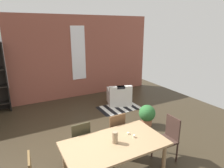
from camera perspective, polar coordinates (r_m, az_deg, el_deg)
ground_plane at (r=4.43m, az=-8.63°, el=-22.07°), size 10.54×10.54×0.00m
back_wall_brick at (r=7.59m, az=-19.93°, el=6.58°), size 9.03×0.12×3.17m
window_pane_1 at (r=7.83m, az=-9.67°, el=8.75°), size 0.55×0.02×2.06m
dining_table at (r=3.66m, az=0.77°, el=-17.67°), size 1.81×1.01×0.77m
vase_on_table at (r=3.56m, az=0.85°, el=-15.12°), size 0.10×0.10×0.21m
tealight_candle_0 at (r=3.86m, az=4.68°, el=-14.00°), size 0.04×0.04×0.03m
tealight_candle_1 at (r=3.77m, az=6.36°, el=-14.74°), size 0.04×0.04×0.05m
dining_chair_far_left at (r=4.19m, az=-9.39°, el=-16.01°), size 0.41×0.41×0.95m
dining_chair_head_right at (r=4.42m, az=15.88°, el=-14.54°), size 0.40×0.40×0.95m
dining_chair_far_right at (r=4.47m, az=0.80°, el=-13.55°), size 0.42×0.42×0.95m
armchair_white at (r=7.23m, az=2.05°, el=-3.60°), size 1.01×1.01×0.75m
potted_plant_by_shelf at (r=5.74m, az=10.09°, el=-8.64°), size 0.47×0.47×0.62m
striped_rug at (r=6.96m, az=2.02°, el=-6.86°), size 1.42×0.89×0.01m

